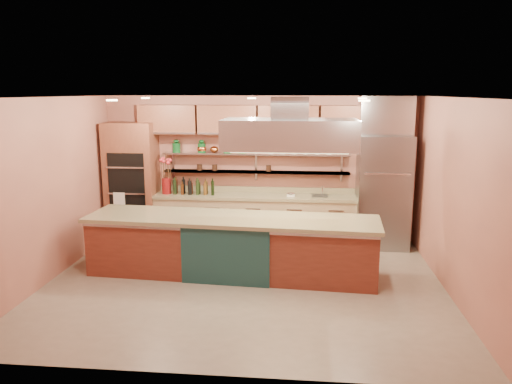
# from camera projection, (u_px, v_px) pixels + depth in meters

# --- Properties ---
(floor) EXTENTS (6.00, 5.00, 0.02)m
(floor) POSITION_uv_depth(u_px,v_px,m) (244.00, 285.00, 7.59)
(floor) COLOR gray
(floor) RESTS_ON ground
(ceiling) EXTENTS (6.00, 5.00, 0.02)m
(ceiling) POSITION_uv_depth(u_px,v_px,m) (243.00, 97.00, 7.04)
(ceiling) COLOR black
(ceiling) RESTS_ON wall_back
(wall_back) EXTENTS (6.00, 0.04, 2.80)m
(wall_back) POSITION_uv_depth(u_px,v_px,m) (259.00, 168.00, 9.75)
(wall_back) COLOR #AB6451
(wall_back) RESTS_ON floor
(wall_front) EXTENTS (6.00, 0.04, 2.80)m
(wall_front) POSITION_uv_depth(u_px,v_px,m) (212.00, 246.00, 4.88)
(wall_front) COLOR #AB6451
(wall_front) RESTS_ON floor
(wall_left) EXTENTS (0.04, 5.00, 2.80)m
(wall_left) POSITION_uv_depth(u_px,v_px,m) (48.00, 190.00, 7.60)
(wall_left) COLOR #AB6451
(wall_left) RESTS_ON floor
(wall_right) EXTENTS (0.04, 5.00, 2.80)m
(wall_right) POSITION_uv_depth(u_px,v_px,m) (454.00, 198.00, 7.03)
(wall_right) COLOR #AB6451
(wall_right) RESTS_ON floor
(oven_stack) EXTENTS (0.95, 0.64, 2.30)m
(oven_stack) POSITION_uv_depth(u_px,v_px,m) (132.00, 182.00, 9.72)
(oven_stack) COLOR brown
(oven_stack) RESTS_ON floor
(refrigerator) EXTENTS (0.95, 0.72, 2.10)m
(refrigerator) POSITION_uv_depth(u_px,v_px,m) (383.00, 192.00, 9.25)
(refrigerator) COLOR gray
(refrigerator) RESTS_ON floor
(back_counter) EXTENTS (3.84, 0.64, 0.93)m
(back_counter) POSITION_uv_depth(u_px,v_px,m) (255.00, 218.00, 9.65)
(back_counter) COLOR tan
(back_counter) RESTS_ON floor
(wall_shelf_lower) EXTENTS (3.60, 0.26, 0.03)m
(wall_shelf_lower) POSITION_uv_depth(u_px,v_px,m) (256.00, 172.00, 9.64)
(wall_shelf_lower) COLOR #A9ABB0
(wall_shelf_lower) RESTS_ON wall_back
(wall_shelf_upper) EXTENTS (3.60, 0.26, 0.03)m
(wall_shelf_upper) POSITION_uv_depth(u_px,v_px,m) (256.00, 154.00, 9.57)
(wall_shelf_upper) COLOR #A9ABB0
(wall_shelf_upper) RESTS_ON wall_back
(upper_cabinets) EXTENTS (4.60, 0.36, 0.55)m
(upper_cabinets) POSITION_uv_depth(u_px,v_px,m) (258.00, 120.00, 9.39)
(upper_cabinets) COLOR brown
(upper_cabinets) RESTS_ON wall_back
(range_hood) EXTENTS (2.00, 1.00, 0.45)m
(range_hood) POSITION_uv_depth(u_px,v_px,m) (290.00, 134.00, 7.49)
(range_hood) COLOR #A9ABB0
(range_hood) RESTS_ON ceiling
(ceiling_downlights) EXTENTS (4.00, 2.80, 0.02)m
(ceiling_downlights) POSITION_uv_depth(u_px,v_px,m) (244.00, 99.00, 7.24)
(ceiling_downlights) COLOR #FFE5A5
(ceiling_downlights) RESTS_ON ceiling
(island) EXTENTS (4.57, 1.28, 0.94)m
(island) POSITION_uv_depth(u_px,v_px,m) (232.00, 246.00, 7.93)
(island) COLOR maroon
(island) RESTS_ON floor
(flower_vase) EXTENTS (0.21, 0.21, 0.31)m
(flower_vase) POSITION_uv_depth(u_px,v_px,m) (166.00, 186.00, 9.64)
(flower_vase) COLOR maroon
(flower_vase) RESTS_ON back_counter
(oil_bottle_cluster) EXTENTS (0.88, 0.34, 0.28)m
(oil_bottle_cluster) POSITION_uv_depth(u_px,v_px,m) (194.00, 187.00, 9.59)
(oil_bottle_cluster) COLOR black
(oil_bottle_cluster) RESTS_ON back_counter
(kitchen_scale) EXTENTS (0.15, 0.12, 0.08)m
(kitchen_scale) POSITION_uv_depth(u_px,v_px,m) (291.00, 194.00, 9.44)
(kitchen_scale) COLOR silver
(kitchen_scale) RESTS_ON back_counter
(bar_faucet) EXTENTS (0.03, 0.03, 0.20)m
(bar_faucet) POSITION_uv_depth(u_px,v_px,m) (322.00, 191.00, 9.47)
(bar_faucet) COLOR white
(bar_faucet) RESTS_ON back_counter
(copper_kettle) EXTENTS (0.20, 0.20, 0.13)m
(copper_kettle) POSITION_uv_depth(u_px,v_px,m) (214.00, 149.00, 9.63)
(copper_kettle) COLOR #BF5F2C
(copper_kettle) RESTS_ON wall_shelf_upper
(green_canister) EXTENTS (0.20, 0.20, 0.18)m
(green_canister) POSITION_uv_depth(u_px,v_px,m) (242.00, 148.00, 9.57)
(green_canister) COLOR #0E4319
(green_canister) RESTS_ON wall_shelf_upper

